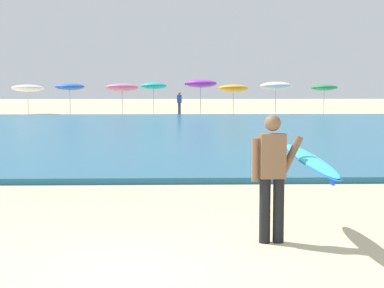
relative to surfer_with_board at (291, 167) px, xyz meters
name	(u,v)px	position (x,y,z in m)	size (l,w,h in m)	color
ground_plane	(132,271)	(-2.05, -1.25, -1.03)	(160.00, 160.00, 0.00)	beige
sea	(163,131)	(-2.05, 18.88, -0.96)	(120.00, 28.00, 0.14)	#1E6084
surfer_with_board	(291,167)	(0.00, 0.00, 0.00)	(1.01, 2.60, 1.73)	black
beach_umbrella_0	(28,88)	(-11.88, 36.29, 0.78)	(2.24, 2.27, 2.14)	beige
beach_umbrella_1	(70,87)	(-8.76, 35.33, 0.89)	(2.03, 2.04, 2.18)	beige
beach_umbrella_2	(122,88)	(-5.11, 34.87, 0.84)	(2.27, 2.31, 2.23)	beige
beach_umbrella_3	(154,86)	(-2.98, 35.81, 0.95)	(1.83, 1.85, 2.26)	beige
beach_umbrella_4	(201,84)	(0.26, 34.04, 1.11)	(2.20, 2.23, 2.47)	beige
beach_umbrella_5	(233,88)	(2.57, 35.01, 0.78)	(2.10, 2.13, 2.15)	beige
beach_umbrella_6	(276,86)	(5.36, 33.98, 0.94)	(2.13, 2.16, 2.32)	beige
beach_umbrella_7	(324,88)	(8.90, 34.95, 0.83)	(1.83, 1.84, 2.12)	beige
beachgoer_near_row_left	(179,103)	(-1.18, 34.08, -0.19)	(0.32, 0.20, 1.58)	#383842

